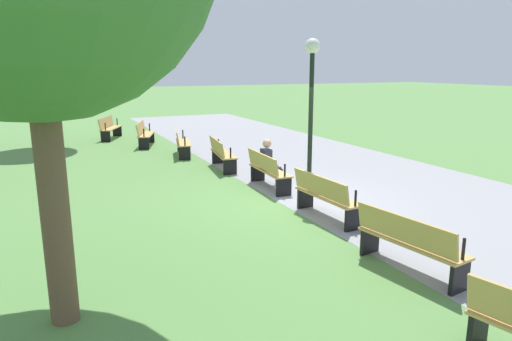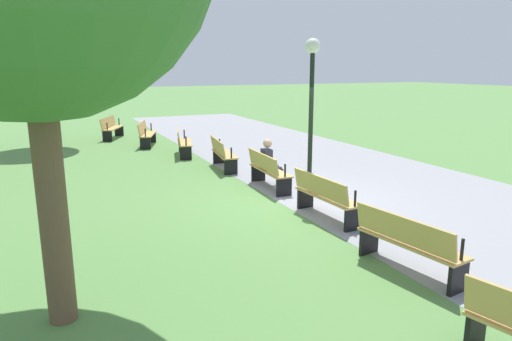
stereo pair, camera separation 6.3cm
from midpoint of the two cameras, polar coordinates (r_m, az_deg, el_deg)
The scene contains 12 objects.
ground_plane at distance 10.25m, azimuth 5.27°, elevation -3.85°, with size 120.00×120.00×0.00m, color #5B8C47.
path_paving at distance 11.74m, azimuth 16.49°, elevation -2.16°, with size 37.35×6.05×0.01m, color #939399.
bench_0 at distance 19.89m, azimuth -17.45°, elevation 5.13°, with size 1.74×1.14×0.89m.
bench_1 at distance 17.73m, azimuth -13.40°, elevation 4.50°, with size 1.76×1.01×0.89m.
bench_2 at distance 15.55m, azimuth -9.00°, elevation 3.56°, with size 1.76×0.86×0.89m.
bench_3 at distance 13.35m, azimuth -4.09°, elevation 2.18°, with size 1.75×0.71×0.89m.
bench_4 at distance 11.17m, azimuth 1.65°, elevation 0.09°, with size 1.72×0.55×0.89m.
bench_5 at distance 9.03m, azimuth 8.79°, elevation -3.14°, with size 1.72×0.55×0.89m.
bench_6 at distance 7.01m, azimuth 18.57°, elevation -8.44°, with size 1.75×0.71×0.89m.
person_seated at distance 11.37m, azimuth 1.92°, elevation 1.17°, with size 0.34×0.53×1.20m.
tree_3 at distance 18.64m, azimuth -24.40°, elevation 15.22°, with size 3.01×3.01×5.59m.
lamp_post at distance 9.99m, azimuth 7.12°, elevation 10.18°, with size 0.32×0.32×3.51m.
Camera 2 is at (8.52, -4.89, 2.93)m, focal length 32.17 mm.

